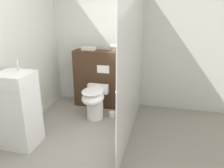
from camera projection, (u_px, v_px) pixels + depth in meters
name	position (u px, v px, depth m)	size (l,w,h in m)	color
wall_back	(122.00, 39.00, 3.98)	(8.00, 0.06, 2.50)	silver
partition_panel	(105.00, 79.00, 4.05)	(1.17, 0.28, 1.06)	#3D2819
shower_glass	(133.00, 64.00, 2.99)	(0.04, 2.05, 2.13)	silver
toilet	(94.00, 100.00, 3.63)	(0.36, 0.56, 0.54)	white
sink_vanity	(18.00, 110.00, 2.87)	(0.45, 0.41, 1.16)	white
hair_drier	(116.00, 47.00, 3.79)	(0.20, 0.08, 0.13)	#B7B7BC
folded_towel	(89.00, 49.00, 3.95)	(0.24, 0.13, 0.06)	beige
spare_toilet_roll	(112.00, 114.00, 3.76)	(0.09, 0.09, 0.10)	white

